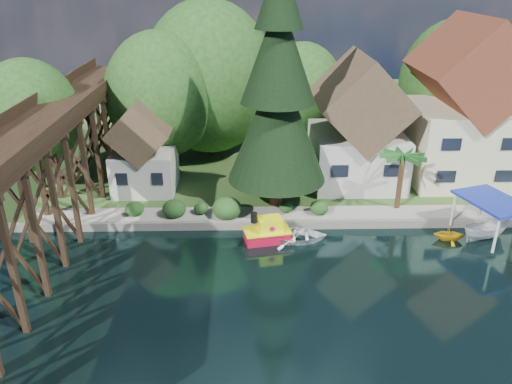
# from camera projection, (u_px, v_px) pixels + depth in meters

# --- Properties ---
(ground) EXTENTS (140.00, 140.00, 0.00)m
(ground) POSITION_uv_depth(u_px,v_px,m) (290.00, 292.00, 29.79)
(ground) COLOR black
(ground) RESTS_ON ground
(bank) EXTENTS (140.00, 52.00, 0.50)m
(bank) POSITION_uv_depth(u_px,v_px,m) (267.00, 125.00, 60.70)
(bank) COLOR #2E5120
(bank) RESTS_ON ground
(seawall) EXTENTS (60.00, 0.40, 0.62)m
(seawall) POSITION_uv_depth(u_px,v_px,m) (334.00, 224.00, 37.04)
(seawall) COLOR slate
(seawall) RESTS_ON ground
(promenade) EXTENTS (50.00, 2.60, 0.06)m
(promenade) POSITION_uv_depth(u_px,v_px,m) (358.00, 213.00, 38.17)
(promenade) COLOR gray
(promenade) RESTS_ON bank
(trestle_bridge) EXTENTS (4.12, 44.18, 9.30)m
(trestle_bridge) POSITION_uv_depth(u_px,v_px,m) (37.00, 178.00, 32.00)
(trestle_bridge) COLOR black
(trestle_bridge) RESTS_ON ground
(house_left) EXTENTS (7.64, 8.64, 11.02)m
(house_left) POSITION_uv_depth(u_px,v_px,m) (358.00, 130.00, 42.42)
(house_left) COLOR beige
(house_left) RESTS_ON bank
(house_center) EXTENTS (8.65, 9.18, 13.89)m
(house_center) POSITION_uv_depth(u_px,v_px,m) (463.00, 113.00, 42.53)
(house_center) COLOR beige
(house_center) RESTS_ON bank
(shed) EXTENTS (5.09, 5.40, 7.85)m
(shed) POSITION_uv_depth(u_px,v_px,m) (144.00, 152.00, 41.23)
(shed) COLOR beige
(shed) RESTS_ON bank
(bg_trees) EXTENTS (49.90, 13.30, 10.57)m
(bg_trees) POSITION_uv_depth(u_px,v_px,m) (284.00, 91.00, 46.21)
(bg_trees) COLOR #382314
(bg_trees) RESTS_ON bank
(shrubs) EXTENTS (15.76, 2.47, 1.70)m
(shrubs) POSITION_uv_depth(u_px,v_px,m) (219.00, 207.00, 37.64)
(shrubs) COLOR #174017
(shrubs) RESTS_ON bank
(conifer) EXTENTS (7.52, 7.52, 18.51)m
(conifer) POSITION_uv_depth(u_px,v_px,m) (278.00, 93.00, 36.06)
(conifer) COLOR #382314
(conifer) RESTS_ON bank
(palm_tree) EXTENTS (3.98, 3.98, 4.78)m
(palm_tree) POSITION_uv_depth(u_px,v_px,m) (403.00, 158.00, 37.40)
(palm_tree) COLOR #382314
(palm_tree) RESTS_ON bank
(tugboat) EXTENTS (3.49, 2.33, 2.34)m
(tugboat) POSITION_uv_depth(u_px,v_px,m) (268.00, 232.00, 35.17)
(tugboat) COLOR #B90C2A
(tugboat) RESTS_ON ground
(boat_white_a) EXTENTS (4.28, 3.11, 0.87)m
(boat_white_a) POSITION_uv_depth(u_px,v_px,m) (297.00, 235.00, 35.30)
(boat_white_a) COLOR white
(boat_white_a) RESTS_ON ground
(boat_canopy) EXTENTS (4.61, 5.56, 3.07)m
(boat_canopy) POSITION_uv_depth(u_px,v_px,m) (488.00, 222.00, 35.15)
(boat_canopy) COLOR silver
(boat_canopy) RESTS_ON ground
(boat_yellow) EXTENTS (2.39, 2.13, 1.16)m
(boat_yellow) POSITION_uv_depth(u_px,v_px,m) (450.00, 233.00, 35.27)
(boat_yellow) COLOR yellow
(boat_yellow) RESTS_ON ground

